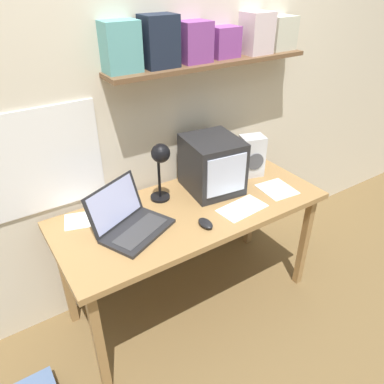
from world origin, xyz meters
The scene contains 12 objects.
ground_plane centered at (0.00, 0.00, 0.00)m, with size 12.00×12.00×0.00m, color brown.
back_wall centered at (0.01, 0.38, 1.31)m, with size 5.60×0.24×2.60m.
corner_desk centered at (0.00, 0.00, 0.67)m, with size 1.55×0.66×0.74m.
crt_monitor centered at (0.22, 0.11, 0.90)m, with size 0.34×0.37×0.33m.
laptop centered at (-0.39, 0.01, 0.80)m, with size 0.45×0.42×0.24m.
desk_lamp centered at (-0.12, 0.13, 1.01)m, with size 0.13×0.17×0.37m.
juice_glass centered at (0.68, 0.23, 0.80)m, with size 0.06×0.06×0.14m.
space_heater centered at (0.53, 0.12, 0.87)m, with size 0.18×0.15×0.27m.
computer_mouse centered at (-0.04, -0.19, 0.76)m, with size 0.06×0.11×0.03m.
open_notebook centered at (-0.53, 0.20, 0.74)m, with size 0.30×0.22×0.00m.
printed_handout centered at (0.23, -0.17, 0.74)m, with size 0.29×0.18×0.00m.
loose_paper_near_laptop centered at (0.54, -0.12, 0.74)m, with size 0.21×0.23×0.00m.
Camera 1 is at (-0.97, -1.49, 1.92)m, focal length 35.00 mm.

